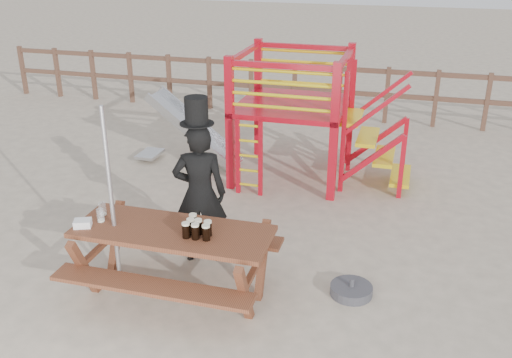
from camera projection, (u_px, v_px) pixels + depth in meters
name	position (u px, v px, depth m)	size (l,w,h in m)	color
ground	(204.00, 289.00, 6.50)	(60.00, 60.00, 0.00)	#C5B399
back_fence	(317.00, 84.00, 12.40)	(15.09, 0.09, 1.20)	brown
playground_fort	(288.00, 113.00, 9.21)	(4.71, 1.84, 2.10)	#B70C1B
picnic_table	(174.00, 254.00, 6.19)	(2.14, 1.48, 0.82)	brown
man_with_hat	(200.00, 190.00, 6.77)	(0.73, 0.58, 2.06)	black
metal_pole	(112.00, 204.00, 6.06)	(0.05, 0.05, 2.16)	#B2B2B7
parasol_base	(351.00, 290.00, 6.38)	(0.47, 0.47, 0.20)	#3E3D43
paper_bag	(83.00, 223.00, 6.12)	(0.18, 0.14, 0.08)	white
stout_pints	(197.00, 228.00, 5.92)	(0.30, 0.29, 0.17)	black
empty_glasses	(102.00, 213.00, 6.29)	(0.14, 0.23, 0.15)	silver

